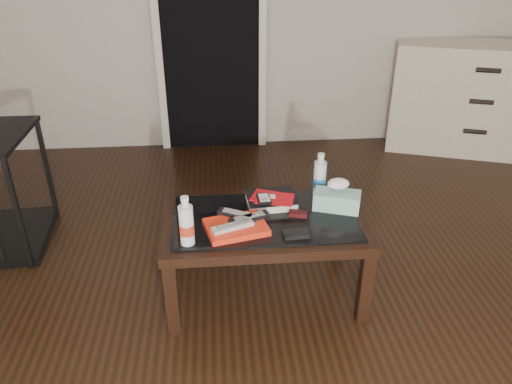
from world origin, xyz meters
The scene contains 16 objects.
ground centered at (0.00, 0.00, 0.00)m, with size 5.00×5.00×0.00m, color black.
doorway centered at (-0.40, 2.47, 1.02)m, with size 0.90×0.08×2.07m.
coffee_table centered at (-0.16, 0.43, 0.40)m, with size 1.00×0.60×0.46m.
dresser centered at (1.71, 2.23, 0.45)m, with size 1.30×0.86×0.90m.
magazines centered at (-0.31, 0.33, 0.48)m, with size 0.28×0.21×0.03m, color red.
remote_silver centered at (-0.33, 0.30, 0.50)m, with size 0.20×0.05×0.02m, color #AEAEB3.
remote_black_front centered at (-0.24, 0.37, 0.50)m, with size 0.20×0.05×0.02m, color black.
remote_black_back centered at (-0.30, 0.41, 0.50)m, with size 0.20×0.05×0.02m, color black.
textbook centered at (-0.12, 0.56, 0.48)m, with size 0.25×0.20×0.05m, color black.
dvd_mailers centered at (-0.12, 0.55, 0.51)m, with size 0.19×0.14×0.01m, color red.
ipod centered at (-0.16, 0.51, 0.52)m, with size 0.06×0.10×0.02m, color black.
flip_phone centered at (0.00, 0.43, 0.47)m, with size 0.09×0.05×0.02m, color black.
wallet centered at (-0.03, 0.26, 0.47)m, with size 0.12×0.07×0.02m, color black.
water_bottle_left centered at (-0.53, 0.24, 0.58)m, with size 0.07×0.07×0.24m, color white.
water_bottle_right centered at (0.15, 0.64, 0.58)m, with size 0.07×0.07×0.24m, color silver.
tissue_box centered at (0.21, 0.49, 0.51)m, with size 0.23×0.12×0.09m, color teal.
Camera 1 is at (-0.38, -1.66, 1.74)m, focal length 35.00 mm.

